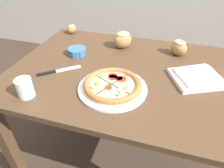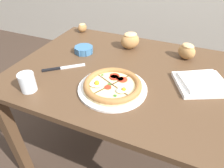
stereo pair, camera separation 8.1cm
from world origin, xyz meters
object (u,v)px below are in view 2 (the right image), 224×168
(bread_piece_far, at_px, (130,40))
(ramekin_bowl, at_px, (84,49))
(bread_piece_mid, at_px, (187,51))
(bread_piece_near, at_px, (82,27))
(water_glass, at_px, (28,83))
(napkin_folded, at_px, (202,83))
(pizza, at_px, (112,86))
(dining_table, at_px, (125,86))
(knife_main, at_px, (63,68))

(bread_piece_far, bearing_deg, ramekin_bowl, -145.06)
(ramekin_bowl, relative_size, bread_piece_far, 0.80)
(bread_piece_mid, bearing_deg, bread_piece_near, 171.10)
(bread_piece_mid, distance_m, water_glass, 0.88)
(water_glass, bearing_deg, ramekin_bowl, 83.17)
(napkin_folded, xyz_separation_m, bread_piece_near, (-0.87, 0.37, 0.02))
(napkin_folded, distance_m, bread_piece_mid, 0.27)
(pizza, xyz_separation_m, water_glass, (-0.36, -0.16, 0.02))
(ramekin_bowl, height_order, water_glass, water_glass)
(bread_piece_mid, bearing_deg, water_glass, -136.89)
(napkin_folded, bearing_deg, bread_piece_near, 156.97)
(dining_table, height_order, water_glass, water_glass)
(bread_piece_mid, xyz_separation_m, knife_main, (-0.61, -0.38, -0.05))
(bread_piece_far, xyz_separation_m, knife_main, (-0.26, -0.38, -0.05))
(bread_piece_mid, bearing_deg, knife_main, -148.02)
(dining_table, distance_m, napkin_folded, 0.41)
(dining_table, xyz_separation_m, bread_piece_mid, (0.28, 0.26, 0.16))
(knife_main, bearing_deg, bread_piece_far, 16.17)
(water_glass, bearing_deg, napkin_folded, 25.26)
(ramekin_bowl, bearing_deg, pizza, -41.75)
(bread_piece_mid, height_order, water_glass, bread_piece_mid)
(ramekin_bowl, distance_m, knife_main, 0.21)
(bread_piece_mid, distance_m, bread_piece_far, 0.35)
(ramekin_bowl, relative_size, knife_main, 0.62)
(pizza, xyz_separation_m, bread_piece_far, (-0.06, 0.44, 0.04))
(ramekin_bowl, relative_size, napkin_folded, 0.39)
(bread_piece_near, relative_size, bread_piece_mid, 0.67)
(dining_table, relative_size, bread_piece_far, 8.11)
(dining_table, relative_size, pizza, 3.68)
(bread_piece_near, xyz_separation_m, bread_piece_far, (0.42, -0.12, 0.02))
(napkin_folded, height_order, knife_main, napkin_folded)
(dining_table, relative_size, water_glass, 13.50)
(bread_piece_far, xyz_separation_m, water_glass, (-0.30, -0.60, -0.02))
(dining_table, xyz_separation_m, napkin_folded, (0.39, 0.01, 0.13))
(pizza, height_order, napkin_folded, pizza)
(pizza, xyz_separation_m, bread_piece_mid, (0.29, 0.44, 0.03))
(pizza, height_order, bread_piece_mid, bread_piece_mid)
(knife_main, bearing_deg, dining_table, -19.79)
(bread_piece_near, xyz_separation_m, bread_piece_mid, (0.77, -0.12, 0.02))
(dining_table, bearing_deg, bread_piece_near, 141.72)
(ramekin_bowl, bearing_deg, bread_piece_far, 34.94)
(pizza, bearing_deg, knife_main, 168.30)
(napkin_folded, xyz_separation_m, knife_main, (-0.71, -0.13, -0.01))
(ramekin_bowl, xyz_separation_m, knife_main, (-0.01, -0.21, -0.02))
(dining_table, height_order, bread_piece_mid, bread_piece_mid)
(ramekin_bowl, height_order, bread_piece_far, bread_piece_far)
(napkin_folded, bearing_deg, water_glass, -154.74)
(napkin_folded, height_order, bread_piece_far, bread_piece_far)
(ramekin_bowl, relative_size, bread_piece_near, 1.35)
(ramekin_bowl, xyz_separation_m, bread_piece_far, (0.24, 0.17, 0.03))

